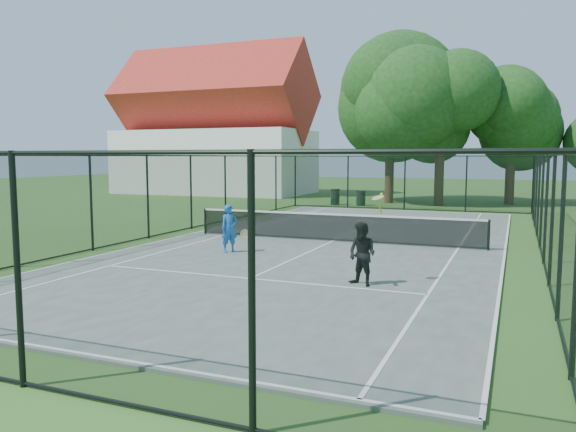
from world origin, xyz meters
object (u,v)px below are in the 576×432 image
at_px(trash_bin_right, 361,198).
at_px(player_blue, 229,229).
at_px(trash_bin_left, 335,197).
at_px(player_black, 362,254).
at_px(tennis_net, 333,226).

distance_m(trash_bin_right, player_blue, 18.17).
distance_m(trash_bin_left, trash_bin_right, 1.59).
height_order(player_blue, player_black, player_black).
height_order(trash_bin_left, player_black, player_black).
distance_m(trash_bin_left, player_blue, 18.12).
bearing_deg(tennis_net, trash_bin_left, 107.18).
bearing_deg(player_blue, tennis_net, 56.24).
xyz_separation_m(trash_bin_left, trash_bin_right, (1.58, 0.18, -0.04)).
distance_m(tennis_net, player_black, 6.62).
xyz_separation_m(tennis_net, trash_bin_right, (-2.96, 14.85, -0.12)).
bearing_deg(trash_bin_right, player_blue, -87.63).
distance_m(tennis_net, player_blue, 3.98).
distance_m(tennis_net, trash_bin_left, 15.35).
bearing_deg(player_black, trash_bin_left, 109.01).
bearing_deg(player_black, trash_bin_right, 104.91).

